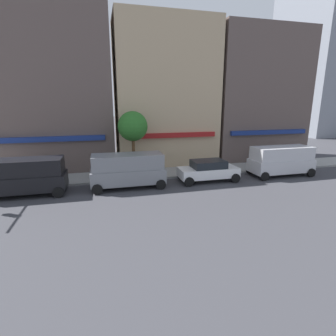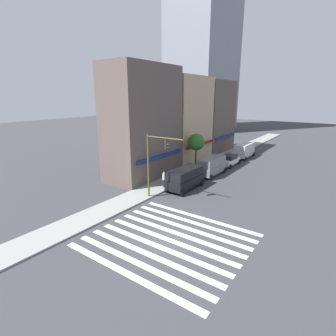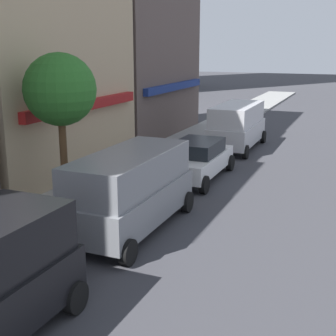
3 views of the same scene
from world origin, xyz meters
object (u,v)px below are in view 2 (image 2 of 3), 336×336
(pedestrian_white_shirt, at_px, (164,179))
(fire_hydrant, at_px, (171,181))
(sedan_white, at_px, (229,160))
(traffic_signal, at_px, (155,157))
(street_tree, at_px, (196,142))
(van_grey, at_px, (212,165))
(van_black, at_px, (185,178))
(van_silver, at_px, (244,150))

(pedestrian_white_shirt, bearing_deg, fire_hydrant, -37.14)
(sedan_white, bearing_deg, pedestrian_white_shirt, 171.62)
(traffic_signal, xyz_separation_m, fire_hydrant, (4.01, 0.89, -3.77))
(street_tree, bearing_deg, sedan_white, -28.43)
(sedan_white, height_order, pedestrian_white_shirt, pedestrian_white_shirt)
(traffic_signal, xyz_separation_m, van_grey, (10.80, -0.81, -3.09))
(sedan_white, bearing_deg, van_black, -179.87)
(traffic_signal, relative_size, sedan_white, 1.48)
(street_tree, bearing_deg, van_silver, -13.76)
(traffic_signal, xyz_separation_m, pedestrian_white_shirt, (3.09, 1.24, -3.31))
(pedestrian_white_shirt, bearing_deg, traffic_signal, -174.73)
(van_grey, height_order, fire_hydrant, van_grey)
(van_silver, distance_m, street_tree, 12.07)
(traffic_signal, relative_size, van_silver, 1.30)
(pedestrian_white_shirt, bearing_deg, sedan_white, -25.06)
(van_silver, bearing_deg, pedestrian_white_shirt, 173.62)
(street_tree, bearing_deg, van_grey, -105.35)
(van_grey, bearing_deg, fire_hydrant, 166.29)
(traffic_signal, height_order, van_silver, traffic_signal)
(traffic_signal, bearing_deg, pedestrian_white_shirt, 21.81)
(van_silver, bearing_deg, van_black, 179.48)
(van_black, relative_size, pedestrian_white_shirt, 2.84)
(traffic_signal, distance_m, street_tree, 11.75)
(van_grey, distance_m, street_tree, 3.93)
(street_tree, bearing_deg, traffic_signal, -170.22)
(street_tree, bearing_deg, fire_hydrant, -171.73)
(traffic_signal, bearing_deg, van_grey, -4.27)
(traffic_signal, distance_m, van_grey, 11.27)
(traffic_signal, relative_size, van_grey, 1.30)
(van_grey, bearing_deg, traffic_signal, 176.06)
(van_black, xyz_separation_m, sedan_white, (12.45, 0.00, -0.44))
(van_grey, relative_size, van_silver, 1.00)
(van_black, distance_m, van_silver, 18.71)
(van_black, bearing_deg, traffic_signal, 170.03)
(sedan_white, distance_m, fire_hydrant, 12.86)
(van_black, bearing_deg, pedestrian_white_shirt, 121.19)
(van_silver, height_order, pedestrian_white_shirt, van_silver)
(pedestrian_white_shirt, xyz_separation_m, street_tree, (8.48, 0.76, 2.86))
(van_black, relative_size, street_tree, 1.01)
(van_grey, bearing_deg, van_silver, 0.33)
(van_black, xyz_separation_m, pedestrian_white_shirt, (-1.21, 2.04, -0.21))
(van_silver, bearing_deg, fire_hydrant, 174.37)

